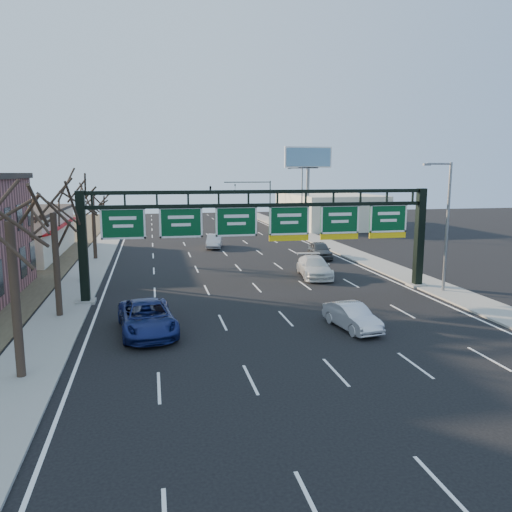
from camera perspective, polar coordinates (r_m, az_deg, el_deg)
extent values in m
plane|color=black|center=(27.19, 4.52, -8.32)|extent=(160.00, 160.00, 0.00)
cube|color=gray|center=(45.88, -18.47, -1.35)|extent=(3.00, 120.00, 0.12)
cube|color=gray|center=(49.84, 12.18, -0.24)|extent=(3.00, 120.00, 0.12)
cube|color=white|center=(46.17, -2.49, -0.87)|extent=(21.60, 120.00, 0.01)
cube|color=black|center=(33.42, -19.18, 0.87)|extent=(0.55, 0.55, 7.20)
cube|color=gray|center=(34.09, -18.86, -4.95)|extent=(1.20, 1.20, 0.20)
cube|color=black|center=(38.26, 18.16, 1.96)|extent=(0.55, 0.55, 7.20)
cube|color=gray|center=(38.84, 17.90, -3.16)|extent=(1.20, 1.20, 0.20)
cube|color=black|center=(33.66, 0.81, 7.36)|extent=(23.40, 0.25, 0.25)
cube|color=black|center=(33.70, 0.80, 5.83)|extent=(23.40, 0.25, 0.25)
cube|color=#04421E|center=(33.01, -14.95, 3.61)|extent=(2.80, 0.10, 2.00)
cube|color=#04421E|center=(33.02, -8.57, 3.82)|extent=(2.80, 0.10, 2.00)
cube|color=#04421E|center=(33.43, -2.27, 3.99)|extent=(2.80, 0.10, 2.00)
cube|color=#04421E|center=(34.24, 3.80, 4.11)|extent=(2.80, 0.10, 2.00)
cube|color=yellow|center=(34.37, 3.77, 2.08)|extent=(2.80, 0.10, 0.40)
cube|color=#04421E|center=(35.40, 9.54, 4.17)|extent=(2.80, 0.10, 2.00)
cube|color=yellow|center=(35.53, 9.49, 2.21)|extent=(2.80, 0.10, 0.40)
cube|color=#04421E|center=(36.90, 14.87, 4.20)|extent=(2.80, 0.10, 2.00)
cube|color=yellow|center=(37.02, 14.79, 2.32)|extent=(2.80, 0.10, 0.40)
cube|color=beige|center=(55.96, -26.45, 2.24)|extent=(10.00, 18.00, 4.40)
cube|color=#332B26|center=(55.75, -26.62, 4.63)|extent=(10.40, 18.40, 0.30)
cube|color=#A21013|center=(54.81, -21.34, 3.29)|extent=(1.20, 18.00, 0.40)
cube|color=beige|center=(79.88, 8.21, 5.24)|extent=(12.00, 20.00, 5.00)
cylinder|color=#2D2119|center=(22.06, -25.81, -4.45)|extent=(0.36, 0.36, 6.46)
cylinder|color=#2D2119|center=(30.73, -21.85, -0.83)|extent=(0.36, 0.36, 6.08)
cylinder|color=#2D2119|center=(40.46, -19.51, 2.19)|extent=(0.36, 0.36, 6.84)
cylinder|color=#2D2119|center=(50.35, -18.04, 3.38)|extent=(0.36, 0.36, 6.46)
cylinder|color=slate|center=(36.92, 21.00, 3.14)|extent=(0.20, 0.20, 9.00)
cylinder|color=slate|center=(36.26, 20.21, 10.05)|extent=(1.80, 0.12, 0.12)
cube|color=slate|center=(35.79, 18.96, 10.06)|extent=(0.50, 0.22, 0.15)
cylinder|color=slate|center=(67.93, 5.26, 6.35)|extent=(0.20, 0.20, 9.00)
cylinder|color=slate|center=(67.57, 4.58, 10.08)|extent=(1.80, 0.12, 0.12)
cube|color=slate|center=(67.32, 3.83, 10.05)|extent=(0.50, 0.22, 0.15)
cylinder|color=slate|center=(73.42, 5.91, 6.48)|extent=(0.50, 0.50, 9.00)
cube|color=slate|center=(73.32, 5.97, 9.99)|extent=(3.00, 0.30, 0.20)
cube|color=white|center=(73.35, 5.99, 11.16)|extent=(7.00, 0.30, 3.00)
cube|color=#5788AF|center=(73.16, 6.04, 11.17)|extent=(6.60, 0.05, 2.60)
cylinder|color=black|center=(82.23, 1.62, 6.15)|extent=(0.18, 0.18, 7.00)
cylinder|color=black|center=(81.30, -1.00, 8.44)|extent=(7.60, 0.14, 0.14)
imported|color=black|center=(80.96, -2.40, 7.86)|extent=(0.20, 0.20, 1.00)
imported|color=black|center=(80.40, -5.24, 7.82)|extent=(0.54, 0.54, 1.62)
imported|color=navy|center=(26.88, -12.33, -6.89)|extent=(3.37, 6.19, 1.65)
imported|color=silver|center=(27.42, 10.91, -6.82)|extent=(2.05, 4.32, 1.37)
imported|color=silver|center=(40.43, 6.69, -1.25)|extent=(2.96, 5.83, 1.62)
imported|color=#3E4143|center=(49.36, 7.30, 0.67)|extent=(2.47, 4.89, 1.60)
imported|color=#A9A9AD|center=(55.92, -4.76, 1.70)|extent=(2.47, 4.79, 1.50)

